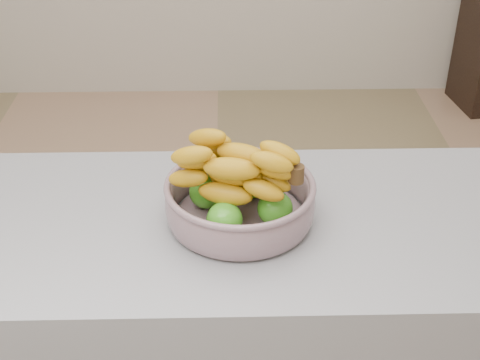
# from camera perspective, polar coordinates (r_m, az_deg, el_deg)

# --- Properties ---
(ground) EXTENTS (4.00, 4.00, 0.00)m
(ground) POSITION_cam_1_polar(r_m,az_deg,el_deg) (2.52, -2.11, -11.63)
(ground) COLOR #9E7C61
(ground) RESTS_ON ground
(fruit_bowl) EXTENTS (0.32, 0.32, 0.19)m
(fruit_bowl) POSITION_cam_1_polar(r_m,az_deg,el_deg) (1.41, -0.03, -1.32)
(fruit_bowl) COLOR #8E9AAB
(fruit_bowl) RESTS_ON counter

